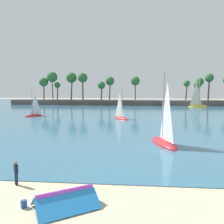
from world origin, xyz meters
The scene contains 9 objects.
sea centered at (0.00, 65.46, 0.03)m, with size 220.00×112.00×0.06m, color #386B84.
palm_headland centered at (-0.39, 81.40, 3.71)m, with size 85.31×6.24×12.49m.
folded_kite centered at (-0.85, 6.20, 0.66)m, with size 4.00×3.67×1.00m.
person_at_waterline centered at (-5.00, 8.88, 0.89)m, with size 0.41×0.42×1.67m.
backpack_near_kite centered at (-3.13, 6.01, 0.21)m, with size 0.37×0.37×0.44m.
sailboat_near_shore centered at (6.32, 21.13, 0.86)m, with size 3.38×6.36×8.83m.
sailboat_mid_bay centered at (0.27, 42.26, 0.66)m, with size 4.05×4.36×6.65m.
sailboat_toward_headland centered at (23.81, 74.25, 0.97)m, with size 7.25×4.25×10.07m.
sailboat_far_left centered at (-19.51, 45.35, 0.62)m, with size 3.76×4.12×6.23m.
Camera 1 is at (2.81, -5.90, 6.58)m, focal length 38.15 mm.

